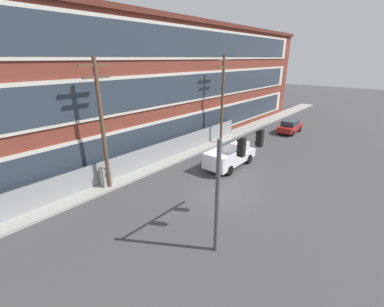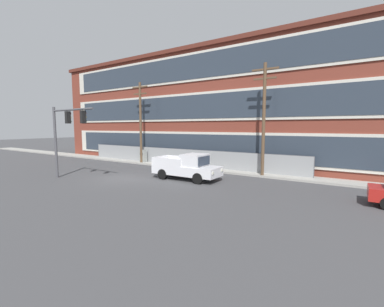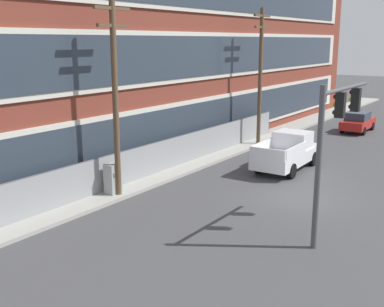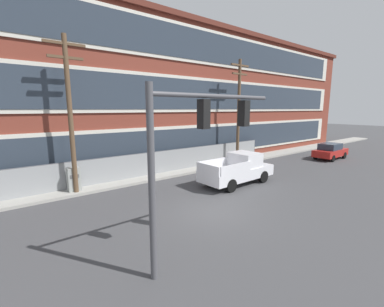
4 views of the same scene
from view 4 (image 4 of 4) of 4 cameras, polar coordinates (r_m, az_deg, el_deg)
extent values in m
plane|color=#424244|center=(12.74, 4.75, -12.71)|extent=(160.00, 160.00, 0.00)
cube|color=#9E9B93|center=(18.43, -10.96, -5.40)|extent=(80.00, 2.01, 0.16)
cube|color=brown|center=(25.14, -6.35, 12.02)|extent=(49.18, 8.86, 11.67)
cube|color=beige|center=(21.62, 0.17, 2.62)|extent=(45.25, 0.10, 2.80)
cube|color=#2D3844|center=(21.58, 0.26, 2.60)|extent=(43.28, 0.06, 2.33)
cube|color=beige|center=(21.48, 0.17, 12.96)|extent=(45.25, 0.10, 2.80)
cube|color=#2D3844|center=(21.43, 0.27, 12.97)|extent=(43.28, 0.06, 2.33)
cube|color=beige|center=(22.03, 0.18, 23.12)|extent=(45.25, 0.10, 2.80)
cube|color=#2D3844|center=(21.98, 0.28, 23.14)|extent=(43.28, 0.06, 2.33)
cube|color=#57261C|center=(26.07, -6.63, 25.39)|extent=(49.68, 9.36, 0.40)
cube|color=gray|center=(18.41, -11.81, -2.83)|extent=(25.57, 0.04, 1.79)
cylinder|color=#4C4C51|center=(26.55, 13.67, 0.99)|extent=(0.06, 0.06, 1.79)
cylinder|color=#4C4C51|center=(18.24, -11.91, -0.09)|extent=(25.57, 0.05, 0.05)
cylinder|color=#4C4C51|center=(7.19, -8.92, -7.23)|extent=(0.20, 0.20, 5.58)
cylinder|color=#4C4C51|center=(8.33, 5.61, 12.54)|extent=(4.84, 0.14, 0.14)
cube|color=black|center=(7.95, 2.60, 8.74)|extent=(0.28, 0.32, 0.90)
cylinder|color=#4B0807|center=(8.09, 1.77, 10.75)|extent=(0.04, 0.18, 0.18)
cylinder|color=gold|center=(8.09, 1.75, 8.76)|extent=(0.04, 0.18, 0.18)
cylinder|color=#0A4011|center=(8.10, 1.74, 6.78)|extent=(0.04, 0.18, 0.18)
cube|color=black|center=(9.28, 11.44, 8.72)|extent=(0.28, 0.32, 0.90)
cylinder|color=#4B0807|center=(9.39, 10.66, 10.47)|extent=(0.04, 0.18, 0.18)
cylinder|color=gold|center=(9.39, 10.60, 8.77)|extent=(0.04, 0.18, 0.18)
cylinder|color=#0A4011|center=(9.40, 10.55, 7.06)|extent=(0.04, 0.18, 0.18)
cube|color=silver|center=(17.14, 9.94, -4.22)|extent=(5.32, 2.11, 0.70)
cube|color=silver|center=(17.52, 11.61, -1.27)|extent=(1.62, 1.89, 0.91)
cube|color=#283342|center=(18.15, 13.23, -0.95)|extent=(0.09, 1.66, 0.68)
cube|color=silver|center=(16.79, 4.88, -2.19)|extent=(2.64, 0.16, 0.56)
cube|color=silver|center=(15.51, 9.77, -3.31)|extent=(2.64, 0.16, 0.56)
cube|color=silver|center=(15.17, 3.53, -3.49)|extent=(0.13, 1.94, 0.56)
cylinder|color=black|center=(18.98, 10.93, -3.95)|extent=(0.80, 0.27, 0.80)
cylinder|color=black|center=(17.89, 15.52, -4.99)|extent=(0.80, 0.27, 0.80)
cylinder|color=black|center=(16.74, 3.90, -5.67)|extent=(0.80, 0.27, 0.80)
cylinder|color=black|center=(15.49, 8.64, -7.06)|extent=(0.80, 0.27, 0.80)
cube|color=white|center=(19.57, 13.51, -2.26)|extent=(0.06, 0.24, 0.16)
cube|color=white|center=(18.77, 16.94, -2.93)|extent=(0.06, 0.24, 0.16)
cube|color=#AD1E19|center=(28.65, 28.37, 0.20)|extent=(4.20, 1.79, 0.64)
cube|color=#283342|center=(28.41, 28.35, 1.39)|extent=(2.11, 1.55, 0.60)
cylinder|color=black|center=(30.19, 27.88, 0.06)|extent=(0.64, 0.21, 0.64)
cylinder|color=black|center=(29.61, 30.73, -0.36)|extent=(0.64, 0.21, 0.64)
cylinder|color=black|center=(27.84, 25.76, -0.52)|extent=(0.64, 0.21, 0.64)
cylinder|color=black|center=(27.21, 28.82, -0.98)|extent=(0.64, 0.21, 0.64)
cylinder|color=brown|center=(15.70, -25.39, 7.10)|extent=(0.26, 0.26, 8.76)
cube|color=brown|center=(16.05, -26.49, 21.05)|extent=(2.08, 0.14, 0.14)
cube|color=brown|center=(15.92, -26.28, 18.59)|extent=(1.77, 0.14, 0.14)
cylinder|color=brown|center=(22.80, 10.30, 8.76)|extent=(0.26, 0.26, 8.98)
cube|color=brown|center=(23.07, 10.62, 18.72)|extent=(2.10, 0.14, 0.14)
cube|color=brown|center=(22.98, 10.56, 16.99)|extent=(1.78, 0.14, 0.14)
cube|color=#939993|center=(16.52, -24.77, -5.48)|extent=(0.68, 0.53, 1.54)
cube|color=#515151|center=(16.18, -24.62, -4.65)|extent=(0.48, 0.02, 0.20)
camera|label=1|loc=(6.24, -128.92, 31.23)|focal=24.00mm
camera|label=2|loc=(23.99, 63.94, 2.29)|focal=24.00mm
camera|label=3|loc=(11.90, -125.71, 4.26)|focal=45.00mm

